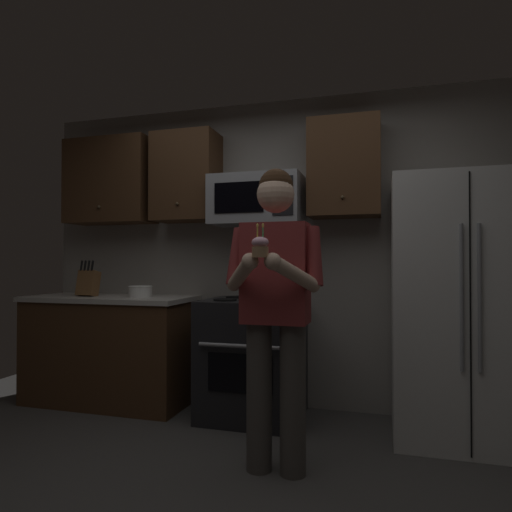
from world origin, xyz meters
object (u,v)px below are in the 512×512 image
(microwave, at_px, (257,200))
(knife_block, at_px, (88,283))
(refrigerator, at_px, (461,308))
(cupcake, at_px, (260,247))
(oven_range, at_px, (253,358))
(person, at_px, (275,300))
(bowl_large_white, at_px, (140,291))

(microwave, relative_size, knife_block, 2.31)
(refrigerator, xyz_separation_m, cupcake, (-1.11, -1.15, 0.39))
(oven_range, distance_m, refrigerator, 1.56)
(refrigerator, bearing_deg, knife_block, 179.81)
(microwave, relative_size, cupcake, 4.26)
(knife_block, xyz_separation_m, person, (1.88, -0.83, -0.04))
(bowl_large_white, xyz_separation_m, cupcake, (1.39, -1.20, 0.32))
(bowl_large_white, bearing_deg, person, -31.95)
(microwave, distance_m, knife_block, 1.65)
(microwave, height_order, person, microwave)
(knife_block, distance_m, person, 2.05)
(oven_range, distance_m, knife_block, 1.60)
(oven_range, xyz_separation_m, refrigerator, (1.50, -0.04, 0.44))
(microwave, relative_size, refrigerator, 0.41)
(refrigerator, xyz_separation_m, person, (-1.11, -0.82, 0.10))
(knife_block, xyz_separation_m, bowl_large_white, (0.49, 0.04, -0.06))
(bowl_large_white, relative_size, cupcake, 1.17)
(knife_block, bearing_deg, microwave, 5.70)
(person, relative_size, cupcake, 10.13)
(bowl_large_white, bearing_deg, cupcake, -40.71)
(microwave, xyz_separation_m, knife_block, (-1.49, -0.15, -0.69))
(knife_block, relative_size, person, 0.18)
(oven_range, height_order, person, person)
(oven_range, relative_size, bowl_large_white, 4.57)
(microwave, bearing_deg, person, -68.37)
(oven_range, height_order, refrigerator, refrigerator)
(person, bearing_deg, oven_range, 114.30)
(oven_range, distance_m, cupcake, 1.50)
(cupcake, bearing_deg, oven_range, 108.09)
(oven_range, distance_m, bowl_large_white, 1.12)
(refrigerator, distance_m, bowl_large_white, 2.50)
(microwave, height_order, refrigerator, microwave)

